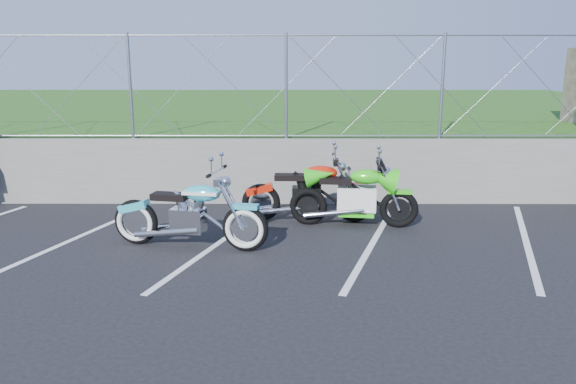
{
  "coord_description": "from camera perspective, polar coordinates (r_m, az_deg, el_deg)",
  "views": [
    {
      "loc": [
        1.07,
        -7.45,
        2.75
      ],
      "look_at": [
        1.04,
        1.3,
        0.72
      ],
      "focal_mm": 35.0,
      "sensor_mm": 36.0,
      "label": 1
    }
  ],
  "objects": [
    {
      "name": "parking_lines",
      "position": [
        8.89,
        1.02,
        -4.97
      ],
      "size": [
        18.29,
        4.31,
        0.01
      ],
      "color": "silver",
      "rests_on": "ground"
    },
    {
      "name": "grass_field",
      "position": [
        21.08,
        -2.76,
        7.29
      ],
      "size": [
        30.0,
        20.0,
        1.3
      ],
      "primitive_type": "cube",
      "color": "#214D14",
      "rests_on": "ground"
    },
    {
      "name": "cruiser_turquoise",
      "position": [
        8.57,
        -9.8,
        -2.47
      ],
      "size": [
        2.42,
        0.76,
        1.22
      ],
      "rotation": [
        0.0,
        0.0,
        -0.19
      ],
      "color": "black",
      "rests_on": "ground"
    },
    {
      "name": "sportbike_green",
      "position": [
        9.63,
        6.85,
        -0.64
      ],
      "size": [
        2.2,
        0.78,
        1.14
      ],
      "rotation": [
        0.0,
        0.0,
        -0.11
      ],
      "color": "black",
      "rests_on": "ground"
    },
    {
      "name": "chain_link_fence",
      "position": [
        11.01,
        -5.49,
        10.63
      ],
      "size": [
        28.0,
        0.03,
        2.0
      ],
      "color": "gray",
      "rests_on": "retaining_wall"
    },
    {
      "name": "retaining_wall",
      "position": [
        11.2,
        -5.31,
        2.17
      ],
      "size": [
        30.0,
        0.22,
        1.3
      ],
      "primitive_type": "cube",
      "color": "#62615D",
      "rests_on": "ground"
    },
    {
      "name": "naked_orange",
      "position": [
        9.83,
        2.22,
        -0.23
      ],
      "size": [
        2.34,
        0.79,
        1.16
      ],
      "rotation": [
        0.0,
        0.0,
        -0.03
      ],
      "color": "black",
      "rests_on": "ground"
    },
    {
      "name": "ground",
      "position": [
        8.01,
        -7.56,
        -7.15
      ],
      "size": [
        90.0,
        90.0,
        0.0
      ],
      "primitive_type": "plane",
      "color": "black",
      "rests_on": "ground"
    }
  ]
}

